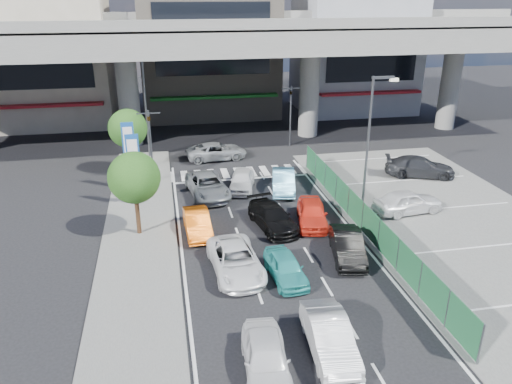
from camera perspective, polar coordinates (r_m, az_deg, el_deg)
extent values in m
plane|color=black|center=(25.66, 2.55, -7.53)|extent=(120.00, 120.00, 0.00)
cube|color=#575755|center=(31.40, 21.63, -3.30)|extent=(12.00, 28.00, 0.06)
cube|color=#575755|center=(28.64, -13.15, -4.65)|extent=(4.00, 30.00, 0.12)
cylinder|color=slate|center=(44.59, -14.35, 10.24)|extent=(1.80, 1.80, 8.00)
cylinder|color=slate|center=(46.46, 6.09, 11.25)|extent=(1.80, 1.80, 8.00)
cylinder|color=slate|center=(52.22, 21.26, 11.11)|extent=(1.80, 1.80, 8.00)
cube|color=slate|center=(44.13, -4.11, 17.30)|extent=(64.00, 14.00, 2.00)
cube|color=slate|center=(37.31, -2.81, 18.45)|extent=(64.00, 0.40, 0.90)
cube|color=slate|center=(50.78, -5.15, 19.38)|extent=(64.00, 0.40, 0.90)
cube|color=#9F9580|center=(55.05, -22.71, 14.06)|extent=(12.00, 10.00, 13.00)
cube|color=maroon|center=(50.69, -23.13, 9.15)|extent=(10.80, 1.60, 0.25)
cube|color=black|center=(50.10, -23.87, 14.00)|extent=(9.60, 0.10, 5.85)
cube|color=gray|center=(55.15, -5.54, 16.66)|extent=(14.00, 10.00, 15.00)
cube|color=#13611B|center=(50.81, -4.75, 10.86)|extent=(12.60, 1.60, 0.25)
cube|color=black|center=(50.11, -4.97, 16.99)|extent=(11.20, 0.10, 6.75)
cube|color=gray|center=(58.12, 11.11, 15.15)|extent=(12.00, 10.00, 12.00)
cube|color=maroon|center=(53.94, 12.84, 11.05)|extent=(10.80, 1.60, 0.25)
cube|color=black|center=(53.44, 13.16, 15.06)|extent=(9.60, 0.10, 5.40)
cylinder|color=#595B60|center=(35.14, -11.90, 4.98)|extent=(0.14, 0.14, 5.20)
cube|color=#595B60|center=(34.53, -12.22, 8.78)|extent=(1.60, 0.08, 0.08)
imported|color=black|center=(34.60, -12.18, 8.30)|extent=(0.26, 1.24, 0.50)
cylinder|color=#595B60|center=(43.26, 3.95, 8.61)|extent=(0.14, 0.14, 5.20)
cube|color=#595B60|center=(42.76, 4.04, 11.74)|extent=(1.60, 0.08, 0.08)
imported|color=black|center=(42.82, 4.03, 11.34)|extent=(0.26, 1.24, 0.50)
cylinder|color=#595B60|center=(31.49, 12.67, 5.58)|extent=(0.16, 0.16, 8.00)
cube|color=#595B60|center=(30.89, 14.33, 12.56)|extent=(1.40, 0.15, 0.15)
cube|color=silver|center=(31.21, 15.50, 12.26)|extent=(0.50, 0.22, 0.18)
cylinder|color=#595B60|center=(40.61, -12.46, 9.28)|extent=(0.16, 0.16, 8.00)
cube|color=#595B60|center=(39.94, -12.05, 14.80)|extent=(1.40, 0.15, 0.15)
cube|color=silver|center=(39.96, -10.99, 14.66)|extent=(0.50, 0.22, 0.18)
cylinder|color=#595B60|center=(31.89, -13.51, 0.19)|extent=(0.10, 0.10, 2.20)
cube|color=#154794|center=(31.19, -13.85, 3.77)|extent=(0.80, 0.12, 3.00)
cube|color=white|center=(31.12, -13.85, 3.73)|extent=(0.60, 0.02, 2.40)
cylinder|color=#595B60|center=(34.72, -14.02, 1.97)|extent=(0.10, 0.10, 2.20)
cube|color=#154794|center=(34.08, -14.34, 5.28)|extent=(0.80, 0.12, 3.00)
cube|color=white|center=(34.01, -14.35, 5.25)|extent=(0.60, 0.02, 2.40)
cylinder|color=#382314|center=(28.16, -13.35, -2.58)|extent=(0.24, 0.24, 2.40)
sphere|color=#1A4112|center=(27.34, -13.76, 1.62)|extent=(2.80, 2.80, 2.80)
cylinder|color=#382314|center=(38.02, -14.14, 3.87)|extent=(0.24, 0.24, 2.40)
sphere|color=#1A4112|center=(37.41, -14.45, 7.07)|extent=(2.80, 2.80, 2.80)
imported|color=white|center=(18.50, 1.14, -18.40)|extent=(1.92, 4.07, 1.35)
imported|color=silver|center=(19.54, 8.40, -16.05)|extent=(1.72, 4.27, 1.38)
imported|color=white|center=(24.10, -2.33, -7.81)|extent=(2.51, 4.92, 1.33)
imported|color=teal|center=(23.68, 3.41, -8.59)|extent=(1.70, 3.67, 1.22)
imported|color=black|center=(25.72, 10.41, -6.10)|extent=(2.22, 4.31, 1.35)
imported|color=orange|center=(27.98, -6.72, -3.55)|extent=(1.49, 3.89, 1.26)
imported|color=black|center=(28.49, 1.90, -2.88)|extent=(2.58, 4.69, 1.29)
imported|color=red|center=(29.05, 6.41, -2.40)|extent=(2.43, 4.30, 1.38)
imported|color=gray|center=(33.00, -5.56, 0.72)|extent=(2.91, 5.22, 1.38)
imported|color=silver|center=(33.90, -1.62, 1.36)|extent=(2.47, 4.14, 1.32)
imported|color=#65B4D9|center=(33.73, 3.15, 1.27)|extent=(2.30, 4.40, 1.38)
imported|color=#96999C|center=(40.18, -4.53, 4.67)|extent=(4.97, 2.60, 1.34)
imported|color=silver|center=(31.55, 16.96, -1.05)|extent=(4.39, 2.17, 1.44)
imported|color=#2C2D31|center=(38.07, 18.22, 2.76)|extent=(5.28, 3.50, 1.42)
cone|color=#EF360D|center=(29.33, 12.09, -3.16)|extent=(0.37, 0.37, 0.67)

